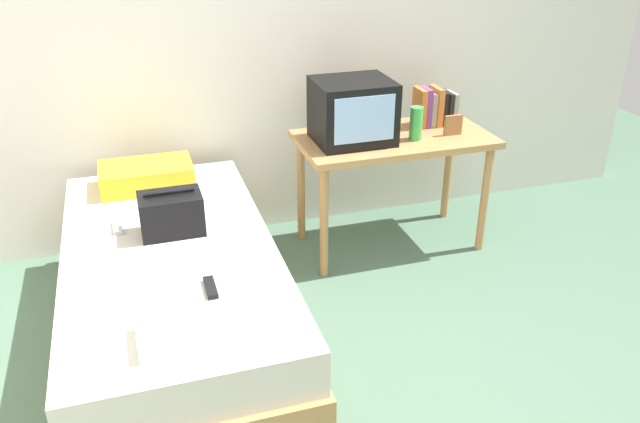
{
  "coord_description": "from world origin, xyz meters",
  "views": [
    {
      "loc": [
        -0.98,
        -1.86,
        2.05
      ],
      "look_at": [
        -0.1,
        0.93,
        0.58
      ],
      "focal_mm": 35.9,
      "sensor_mm": 36.0,
      "label": 1
    }
  ],
  "objects_px": {
    "book_row": "(434,107)",
    "remote_silver": "(118,227)",
    "desk": "(394,151)",
    "picture_frame": "(453,125)",
    "bed": "(175,295)",
    "handbag": "(171,214)",
    "remote_dark": "(210,288)",
    "tv": "(353,111)",
    "folded_towel": "(176,333)",
    "water_bottle": "(416,123)",
    "pillow": "(147,176)",
    "magazine": "(152,296)"
  },
  "relations": [
    {
      "from": "desk",
      "to": "picture_frame",
      "type": "height_order",
      "value": "picture_frame"
    },
    {
      "from": "magazine",
      "to": "desk",
      "type": "bearing_deg",
      "value": 34.06
    },
    {
      "from": "remote_dark",
      "to": "folded_towel",
      "type": "distance_m",
      "value": 0.35
    },
    {
      "from": "handbag",
      "to": "remote_silver",
      "type": "distance_m",
      "value": 0.3
    },
    {
      "from": "water_bottle",
      "to": "folded_towel",
      "type": "xyz_separation_m",
      "value": [
        -1.55,
        -1.25,
        -0.25
      ]
    },
    {
      "from": "magazine",
      "to": "bed",
      "type": "bearing_deg",
      "value": 75.65
    },
    {
      "from": "bed",
      "to": "desk",
      "type": "height_order",
      "value": "desk"
    },
    {
      "from": "desk",
      "to": "pillow",
      "type": "relative_size",
      "value": 2.29
    },
    {
      "from": "folded_towel",
      "to": "handbag",
      "type": "bearing_deg",
      "value": 84.83
    },
    {
      "from": "pillow",
      "to": "water_bottle",
      "type": "bearing_deg",
      "value": -7.55
    },
    {
      "from": "handbag",
      "to": "book_row",
      "type": "bearing_deg",
      "value": 19.65
    },
    {
      "from": "handbag",
      "to": "magazine",
      "type": "height_order",
      "value": "handbag"
    },
    {
      "from": "bed",
      "to": "handbag",
      "type": "distance_m",
      "value": 0.4
    },
    {
      "from": "book_row",
      "to": "remote_silver",
      "type": "height_order",
      "value": "book_row"
    },
    {
      "from": "picture_frame",
      "to": "folded_towel",
      "type": "height_order",
      "value": "picture_frame"
    },
    {
      "from": "water_bottle",
      "to": "handbag",
      "type": "height_order",
      "value": "water_bottle"
    },
    {
      "from": "desk",
      "to": "picture_frame",
      "type": "distance_m",
      "value": 0.38
    },
    {
      "from": "water_bottle",
      "to": "folded_towel",
      "type": "bearing_deg",
      "value": -140.99
    },
    {
      "from": "book_row",
      "to": "picture_frame",
      "type": "height_order",
      "value": "book_row"
    },
    {
      "from": "desk",
      "to": "tv",
      "type": "bearing_deg",
      "value": 179.69
    },
    {
      "from": "bed",
      "to": "remote_silver",
      "type": "relative_size",
      "value": 13.89
    },
    {
      "from": "desk",
      "to": "book_row",
      "type": "distance_m",
      "value": 0.4
    },
    {
      "from": "handbag",
      "to": "picture_frame",
      "type": "bearing_deg",
      "value": 12.9
    },
    {
      "from": "book_row",
      "to": "remote_silver",
      "type": "relative_size",
      "value": 1.75
    },
    {
      "from": "picture_frame",
      "to": "folded_towel",
      "type": "xyz_separation_m",
      "value": [
        -1.79,
        -1.26,
        -0.21
      ]
    },
    {
      "from": "picture_frame",
      "to": "water_bottle",
      "type": "bearing_deg",
      "value": -179.06
    },
    {
      "from": "remote_dark",
      "to": "picture_frame",
      "type": "bearing_deg",
      "value": 30.61
    },
    {
      "from": "tv",
      "to": "folded_towel",
      "type": "bearing_deg",
      "value": -131.35
    },
    {
      "from": "folded_towel",
      "to": "pillow",
      "type": "bearing_deg",
      "value": 90.11
    },
    {
      "from": "pillow",
      "to": "folded_towel",
      "type": "height_order",
      "value": "pillow"
    },
    {
      "from": "desk",
      "to": "folded_towel",
      "type": "relative_size",
      "value": 4.14
    },
    {
      "from": "magazine",
      "to": "folded_towel",
      "type": "relative_size",
      "value": 1.04
    },
    {
      "from": "remote_dark",
      "to": "remote_silver",
      "type": "height_order",
      "value": "same"
    },
    {
      "from": "bed",
      "to": "remote_dark",
      "type": "height_order",
      "value": "remote_dark"
    },
    {
      "from": "bed",
      "to": "picture_frame",
      "type": "distance_m",
      "value": 1.9
    },
    {
      "from": "desk",
      "to": "water_bottle",
      "type": "height_order",
      "value": "water_bottle"
    },
    {
      "from": "pillow",
      "to": "remote_silver",
      "type": "relative_size",
      "value": 3.52
    },
    {
      "from": "water_bottle",
      "to": "book_row",
      "type": "distance_m",
      "value": 0.31
    },
    {
      "from": "pillow",
      "to": "remote_silver",
      "type": "distance_m",
      "value": 0.52
    },
    {
      "from": "desk",
      "to": "pillow",
      "type": "distance_m",
      "value": 1.46
    },
    {
      "from": "folded_towel",
      "to": "desk",
      "type": "bearing_deg",
      "value": 42.72
    },
    {
      "from": "handbag",
      "to": "remote_dark",
      "type": "bearing_deg",
      "value": -80.4
    },
    {
      "from": "water_bottle",
      "to": "remote_dark",
      "type": "xyz_separation_m",
      "value": [
        -1.37,
        -0.95,
        -0.27
      ]
    },
    {
      "from": "water_bottle",
      "to": "remote_dark",
      "type": "height_order",
      "value": "water_bottle"
    },
    {
      "from": "pillow",
      "to": "bed",
      "type": "bearing_deg",
      "value": -86.53
    },
    {
      "from": "tv",
      "to": "magazine",
      "type": "xyz_separation_m",
      "value": [
        -1.25,
        -1.03,
        -0.36
      ]
    },
    {
      "from": "desk",
      "to": "water_bottle",
      "type": "distance_m",
      "value": 0.23
    },
    {
      "from": "desk",
      "to": "remote_dark",
      "type": "relative_size",
      "value": 7.44
    },
    {
      "from": "book_row",
      "to": "picture_frame",
      "type": "relative_size",
      "value": 2.06
    },
    {
      "from": "desk",
      "to": "picture_frame",
      "type": "relative_size",
      "value": 9.49
    }
  ]
}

